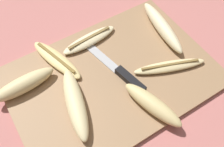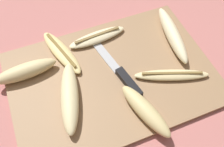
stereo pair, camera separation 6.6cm
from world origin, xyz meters
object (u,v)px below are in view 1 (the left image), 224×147
(banana_spotted_left, at_px, (153,105))
(banana_mellow_near, at_px, (24,84))
(knife, at_px, (123,74))
(banana_golden_short, at_px, (56,60))
(banana_cream_curved, at_px, (89,40))
(banana_soft_right, at_px, (75,103))
(banana_ripe_center, at_px, (170,66))
(banana_pale_long, at_px, (162,27))

(banana_spotted_left, xyz_separation_m, banana_mellow_near, (-0.23, 0.21, 0.00))
(knife, distance_m, banana_golden_short, 0.18)
(banana_golden_short, bearing_deg, banana_mellow_near, -161.72)
(knife, height_order, banana_cream_curved, banana_cream_curved)
(knife, relative_size, banana_soft_right, 1.16)
(banana_golden_short, height_order, banana_ripe_center, banana_golden_short)
(knife, height_order, banana_spotted_left, banana_spotted_left)
(banana_spotted_left, bearing_deg, banana_ripe_center, 32.18)
(banana_pale_long, height_order, banana_ripe_center, banana_pale_long)
(banana_spotted_left, distance_m, banana_cream_curved, 0.26)
(knife, bearing_deg, banana_golden_short, 122.16)
(banana_pale_long, height_order, banana_spotted_left, banana_pale_long)
(banana_mellow_near, bearing_deg, banana_ripe_center, -22.60)
(banana_cream_curved, bearing_deg, banana_soft_right, -128.46)
(banana_ripe_center, relative_size, banana_cream_curved, 1.13)
(banana_ripe_center, bearing_deg, banana_spotted_left, -147.82)
(banana_ripe_center, distance_m, banana_cream_curved, 0.23)
(knife, bearing_deg, banana_spotted_left, -97.64)
(banana_pale_long, relative_size, banana_ripe_center, 1.11)
(banana_mellow_near, bearing_deg, banana_spotted_left, -42.04)
(banana_pale_long, bearing_deg, knife, -158.38)
(banana_pale_long, bearing_deg, banana_golden_short, 168.59)
(banana_pale_long, height_order, banana_golden_short, banana_pale_long)
(knife, relative_size, banana_golden_short, 1.27)
(banana_ripe_center, xyz_separation_m, banana_spotted_left, (-0.11, -0.07, 0.01))
(knife, xyz_separation_m, banana_soft_right, (-0.14, -0.01, 0.01))
(banana_cream_curved, bearing_deg, banana_golden_short, -172.46)
(banana_ripe_center, relative_size, banana_spotted_left, 1.15)
(banana_spotted_left, distance_m, banana_mellow_near, 0.31)
(banana_soft_right, height_order, banana_spotted_left, banana_soft_right)
(banana_cream_curved, bearing_deg, banana_spotted_left, -84.80)
(banana_mellow_near, bearing_deg, knife, -23.53)
(banana_pale_long, distance_m, banana_ripe_center, 0.13)
(knife, bearing_deg, banana_ripe_center, -31.85)
(banana_soft_right, bearing_deg, banana_spotted_left, -32.90)
(banana_soft_right, distance_m, banana_spotted_left, 0.18)
(banana_soft_right, bearing_deg, banana_ripe_center, -6.50)
(knife, height_order, banana_ripe_center, same)
(banana_spotted_left, bearing_deg, banana_golden_short, 118.31)
(banana_cream_curved, bearing_deg, knife, -83.50)
(knife, relative_size, banana_spotted_left, 1.38)
(banana_pale_long, xyz_separation_m, banana_soft_right, (-0.32, -0.08, 0.00))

